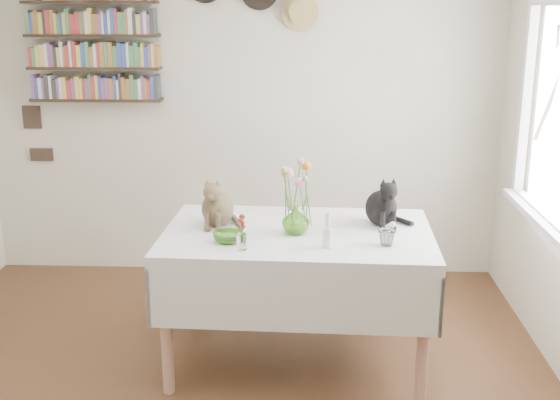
{
  "coord_description": "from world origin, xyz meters",
  "views": [
    {
      "loc": [
        0.53,
        -3.15,
        2.12
      ],
      "look_at": [
        0.37,
        0.63,
        1.05
      ],
      "focal_mm": 45.0,
      "sensor_mm": 36.0,
      "label": 1
    }
  ],
  "objects_px": {
    "flower_vase": "(296,220)",
    "bookshelf_unit": "(93,41)",
    "dining_table": "(298,264)",
    "black_cat": "(381,199)",
    "tabby_cat": "(217,199)"
  },
  "relations": [
    {
      "from": "dining_table",
      "to": "bookshelf_unit",
      "type": "relative_size",
      "value": 1.59
    },
    {
      "from": "bookshelf_unit",
      "to": "tabby_cat",
      "type": "bearing_deg",
      "value": -50.7
    },
    {
      "from": "bookshelf_unit",
      "to": "dining_table",
      "type": "bearing_deg",
      "value": -42.37
    },
    {
      "from": "dining_table",
      "to": "flower_vase",
      "type": "bearing_deg",
      "value": -104.71
    },
    {
      "from": "dining_table",
      "to": "black_cat",
      "type": "distance_m",
      "value": 0.63
    },
    {
      "from": "dining_table",
      "to": "black_cat",
      "type": "relative_size",
      "value": 5.09
    },
    {
      "from": "flower_vase",
      "to": "tabby_cat",
      "type": "bearing_deg",
      "value": 162.87
    },
    {
      "from": "black_cat",
      "to": "flower_vase",
      "type": "bearing_deg",
      "value": -172.27
    },
    {
      "from": "black_cat",
      "to": "bookshelf_unit",
      "type": "xyz_separation_m",
      "value": [
        -2.06,
        1.27,
        0.85
      ]
    },
    {
      "from": "black_cat",
      "to": "flower_vase",
      "type": "distance_m",
      "value": 0.55
    },
    {
      "from": "tabby_cat",
      "to": "bookshelf_unit",
      "type": "bearing_deg",
      "value": 135.87
    },
    {
      "from": "flower_vase",
      "to": "bookshelf_unit",
      "type": "xyz_separation_m",
      "value": [
        -1.56,
        1.47,
        0.92
      ]
    },
    {
      "from": "black_cat",
      "to": "bookshelf_unit",
      "type": "relative_size",
      "value": 0.31
    },
    {
      "from": "tabby_cat",
      "to": "black_cat",
      "type": "distance_m",
      "value": 0.98
    },
    {
      "from": "tabby_cat",
      "to": "flower_vase",
      "type": "height_order",
      "value": "tabby_cat"
    }
  ]
}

